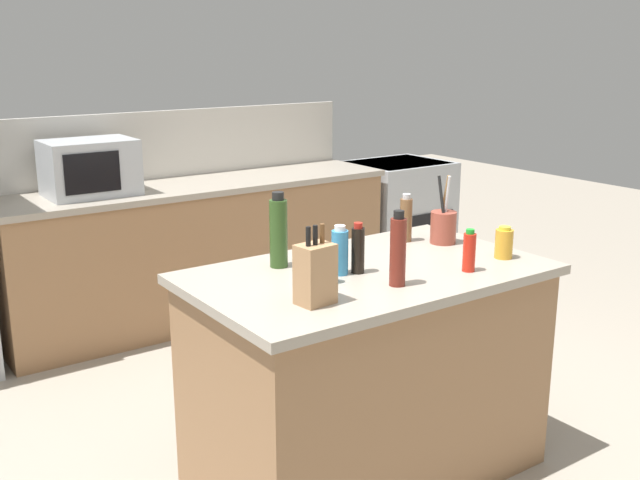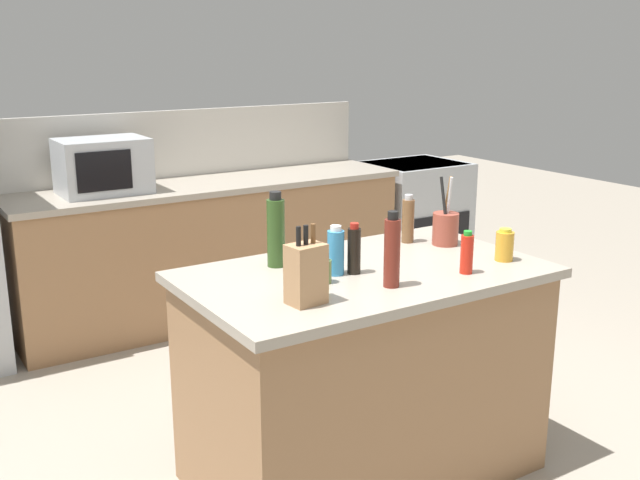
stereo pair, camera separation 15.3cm
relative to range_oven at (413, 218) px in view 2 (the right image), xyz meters
name	(u,v)px [view 2 (the right image)]	position (x,y,z in m)	size (l,w,h in m)	color
ground_plane	(362,471)	(-2.07, -2.20, -0.47)	(14.00, 14.00, 0.00)	gray
back_counter_run	(213,249)	(-1.77, 0.00, 0.00)	(2.70, 0.66, 0.94)	#936B47
wall_backsplash	(191,143)	(-1.77, 0.32, 0.70)	(2.66, 0.03, 0.46)	beige
kitchen_island	(364,374)	(-2.07, -2.20, 0.01)	(1.49, 0.88, 0.94)	#936B47
range_oven	(413,218)	(0.00, 0.00, 0.00)	(0.76, 0.65, 0.92)	#ADB2B7
microwave	(103,166)	(-2.49, 0.00, 0.64)	(0.53, 0.39, 0.34)	#ADB2B7
knife_block	(306,273)	(-2.49, -2.41, 0.59)	(0.14, 0.11, 0.29)	#A87C54
utensil_crock	(445,227)	(-1.52, -2.07, 0.56)	(0.12, 0.12, 0.32)	brown
vinegar_bottle	(392,251)	(-2.11, -2.43, 0.61)	(0.06, 0.06, 0.30)	maroon
spice_jar_oregano	(324,271)	(-2.31, -2.25, 0.52)	(0.06, 0.06, 0.11)	#567038
dish_soap_bottle	(336,252)	(-2.21, -2.18, 0.57)	(0.07, 0.07, 0.20)	#3384BC
pepper_grinder	(408,220)	(-1.64, -1.94, 0.58)	(0.06, 0.06, 0.23)	brown
honey_jar	(505,245)	(-1.49, -2.40, 0.54)	(0.08, 0.08, 0.14)	gold
olive_oil_bottle	(276,231)	(-2.35, -1.95, 0.62)	(0.08, 0.08, 0.32)	#2D4C1E
hot_sauce_bottle	(467,253)	(-1.75, -2.45, 0.56)	(0.05, 0.05, 0.18)	red
soy_sauce_bottle	(354,250)	(-2.14, -2.21, 0.57)	(0.05, 0.05, 0.21)	black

